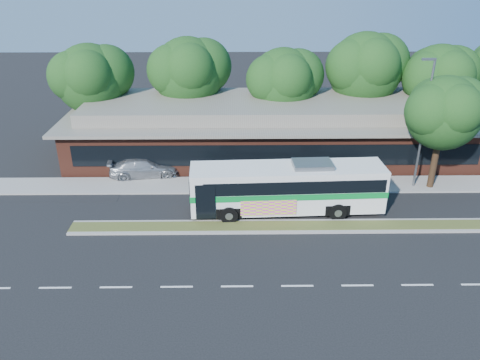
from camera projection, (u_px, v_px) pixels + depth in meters
The scene contains 14 objects.
ground at pixel (287, 233), 27.75m from camera, with size 120.00×120.00×0.00m, color black.
median_strip at pixel (286, 226), 28.26m from camera, with size 26.00×1.10×0.15m, color #444B1F.
sidewalk at pixel (278, 185), 33.51m from camera, with size 44.00×2.60×0.12m, color gray.
parking_lot at pixel (44, 167), 36.59m from camera, with size 14.00×12.00×0.01m, color black.
plaza_building at pixel (272, 127), 38.58m from camera, with size 33.20×11.20×4.45m.
lamp_post at pixel (424, 121), 31.18m from camera, with size 0.93×0.18×9.07m.
tree_bg_a at pixel (96, 77), 38.76m from camera, with size 6.47×5.80×8.63m.
tree_bg_b at pixel (193, 71), 39.64m from camera, with size 6.69×6.00×9.00m.
tree_bg_c at pixel (288, 80), 39.06m from camera, with size 6.24×5.60×8.26m.
tree_bg_d at pixel (370, 67), 39.70m from camera, with size 6.91×6.20×9.37m.
tree_bg_e at pixel (443, 77), 39.14m from camera, with size 6.47×5.80×8.50m.
transit_bus at pixel (288, 185), 29.31m from camera, with size 12.23×3.22×3.40m.
sedan at pixel (144, 167), 34.71m from camera, with size 2.09×5.14×1.49m, color #AEB1B6.
sidewalk_tree at pixel (449, 111), 30.92m from camera, with size 5.50×4.93×7.98m.
Camera 1 is at (-3.08, -23.71, 14.70)m, focal length 35.00 mm.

